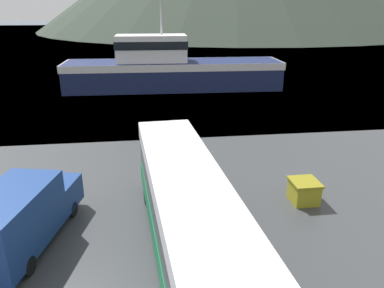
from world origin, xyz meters
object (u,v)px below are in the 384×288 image
object	(u,v)px
delivery_van	(21,215)
fishing_boat	(170,68)
storage_bin	(304,191)
tour_bus	(186,210)

from	to	relation	value
delivery_van	fishing_boat	bearing A→B (deg)	87.65
delivery_van	storage_bin	bearing A→B (deg)	21.85
fishing_boat	storage_bin	bearing A→B (deg)	10.95
delivery_van	storage_bin	size ratio (longest dim) A/B	4.69
tour_bus	fishing_boat	bearing A→B (deg)	82.93
storage_bin	fishing_boat	bearing A→B (deg)	99.02
fishing_boat	storage_bin	world-z (taller)	fishing_boat
delivery_van	fishing_boat	size ratio (longest dim) A/B	0.27
tour_bus	fishing_boat	size ratio (longest dim) A/B	0.52
fishing_boat	storage_bin	xyz separation A→B (m)	(4.28, -26.98, -1.72)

